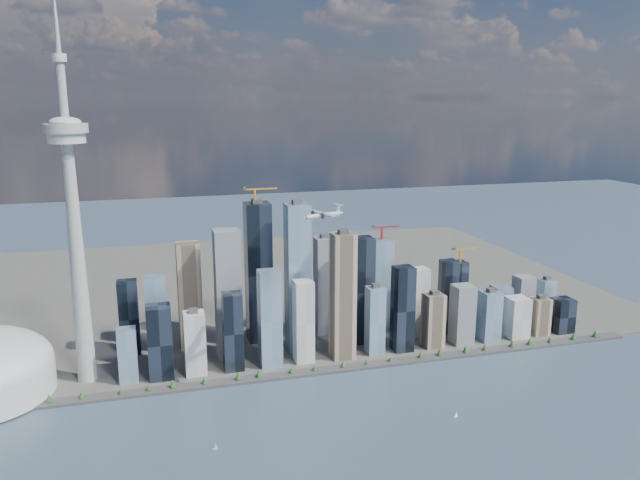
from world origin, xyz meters
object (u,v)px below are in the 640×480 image
object	(u,v)px
sailboat_west	(215,447)
sailboat_east	(456,415)
airplane	(323,215)
needle_tower	(74,219)

from	to	relation	value
sailboat_west	sailboat_east	bearing A→B (deg)	19.93
airplane	needle_tower	bearing A→B (deg)	134.55
sailboat_west	sailboat_east	size ratio (longest dim) A/B	1.11
airplane	sailboat_east	world-z (taller)	airplane
needle_tower	sailboat_west	size ratio (longest dim) A/B	58.15
sailboat_west	needle_tower	bearing A→B (deg)	145.77
sailboat_west	sailboat_east	xyz separation A→B (m)	(300.95, -7.57, -0.31)
needle_tower	sailboat_east	size ratio (longest dim) A/B	64.76
sailboat_east	needle_tower	bearing A→B (deg)	144.38
airplane	sailboat_east	xyz separation A→B (m)	(149.65, -86.71, -249.45)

